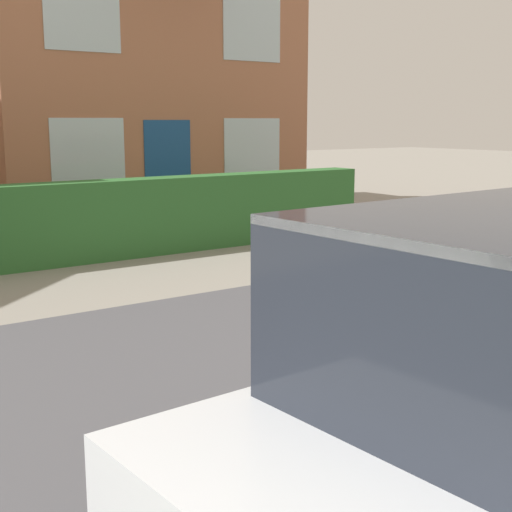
# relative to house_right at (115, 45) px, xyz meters

# --- Properties ---
(road_strip) EXTENTS (28.00, 6.76, 0.01)m
(road_strip) POSITION_rel_house_right_xyz_m (-3.16, -10.99, -3.69)
(road_strip) COLOR #4C4C51
(road_strip) RESTS_ON ground
(garden_hedge) EXTENTS (12.65, 0.54, 1.20)m
(garden_hedge) POSITION_rel_house_right_xyz_m (-3.91, -4.82, -3.10)
(garden_hedge) COLOR #2D662D
(garden_hedge) RESTS_ON ground
(house_right) EXTENTS (6.89, 5.55, 7.26)m
(house_right) POSITION_rel_house_right_xyz_m (0.00, 0.00, 0.00)
(house_right) COLOR #A86B4C
(house_right) RESTS_ON ground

